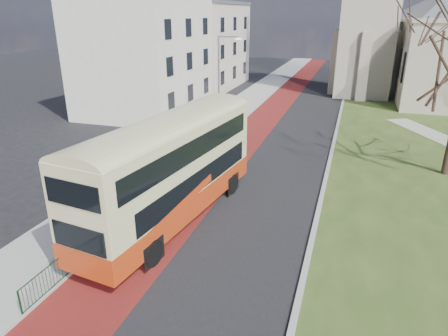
% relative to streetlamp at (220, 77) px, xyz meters
% --- Properties ---
extents(ground, '(160.00, 160.00, 0.00)m').
position_rel_streetlamp_xyz_m(ground, '(4.35, -18.00, -4.59)').
color(ground, black).
rests_on(ground, ground).
extents(road_carriageway, '(9.00, 120.00, 0.01)m').
position_rel_streetlamp_xyz_m(road_carriageway, '(5.85, 2.00, -4.59)').
color(road_carriageway, black).
rests_on(road_carriageway, ground).
extents(bus_lane, '(3.40, 120.00, 0.01)m').
position_rel_streetlamp_xyz_m(bus_lane, '(3.15, 2.00, -4.59)').
color(bus_lane, '#591414').
rests_on(bus_lane, ground).
extents(pavement_west, '(4.00, 120.00, 0.12)m').
position_rel_streetlamp_xyz_m(pavement_west, '(-0.65, 2.00, -4.53)').
color(pavement_west, gray).
rests_on(pavement_west, ground).
extents(kerb_west, '(0.25, 120.00, 0.13)m').
position_rel_streetlamp_xyz_m(kerb_west, '(1.35, 2.00, -4.53)').
color(kerb_west, '#999993').
rests_on(kerb_west, ground).
extents(kerb_east, '(0.25, 80.00, 0.13)m').
position_rel_streetlamp_xyz_m(kerb_east, '(10.45, 4.00, -4.53)').
color(kerb_east, '#999993').
rests_on(kerb_east, ground).
extents(pedestrian_railing, '(0.07, 24.00, 1.12)m').
position_rel_streetlamp_xyz_m(pedestrian_railing, '(1.40, -14.00, -4.04)').
color(pedestrian_railing, '#0D3D1C').
rests_on(pedestrian_railing, ground).
extents(street_block_near, '(10.30, 14.30, 13.00)m').
position_rel_streetlamp_xyz_m(street_block_near, '(-9.65, 4.00, 1.92)').
color(street_block_near, beige).
rests_on(street_block_near, ground).
extents(street_block_far, '(10.30, 16.30, 11.50)m').
position_rel_streetlamp_xyz_m(street_block_far, '(-9.65, 20.00, 1.17)').
color(street_block_far, beige).
rests_on(street_block_far, ground).
extents(streetlamp, '(2.13, 0.18, 8.00)m').
position_rel_streetlamp_xyz_m(streetlamp, '(0.00, 0.00, 0.00)').
color(streetlamp, gray).
rests_on(streetlamp, pavement_west).
extents(bus, '(4.51, 12.75, 5.22)m').
position_rel_streetlamp_xyz_m(bus, '(3.45, -17.89, -1.62)').
color(bus, '#AC320F').
rests_on(bus, ground).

